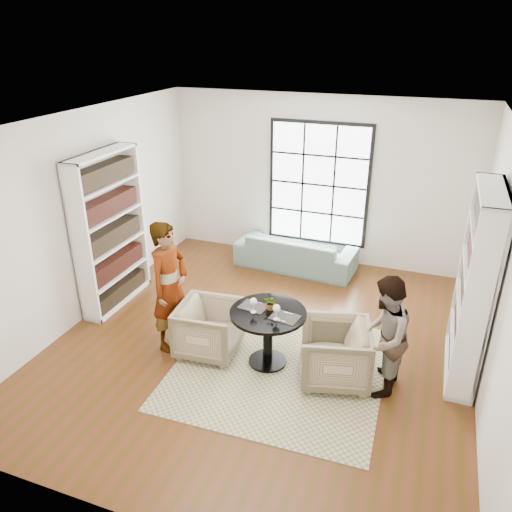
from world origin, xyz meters
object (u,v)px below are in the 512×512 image
at_px(pedestal_table, 268,326).
at_px(armchair_left, 209,329).
at_px(flower_centerpiece, 271,303).
at_px(armchair_right, 335,353).
at_px(wine_glass_left, 253,302).
at_px(person_left, 170,286).
at_px(person_right, 384,337).
at_px(wine_glass_right, 276,309).
at_px(sofa, 296,252).

distance_m(pedestal_table, armchair_left, 0.83).
xyz_separation_m(armchair_left, flower_centerpiece, (0.82, 0.11, 0.51)).
bearing_deg(armchair_right, wine_glass_left, -102.12).
relative_size(person_left, person_right, 1.19).
xyz_separation_m(armchair_right, wine_glass_right, (-0.72, -0.10, 0.54)).
height_order(armchair_left, person_right, person_right).
xyz_separation_m(sofa, wine_glass_left, (0.28, -2.95, 0.61)).
distance_m(pedestal_table, armchair_right, 0.89).
relative_size(armchair_right, person_left, 0.47).
height_order(person_left, wine_glass_right, person_left).
relative_size(armchair_left, person_right, 0.53).
distance_m(person_left, wine_glass_right, 1.51).
distance_m(person_left, flower_centerpiece, 1.38).
xyz_separation_m(pedestal_table, person_right, (1.42, -0.04, 0.19)).
bearing_deg(sofa, wine_glass_right, 105.63).
xyz_separation_m(person_left, wine_glass_right, (1.51, -0.10, 0.02)).
height_order(person_right, wine_glass_left, person_right).
height_order(pedestal_table, armchair_left, pedestal_table).
bearing_deg(flower_centerpiece, pedestal_table, -101.77).
relative_size(pedestal_table, wine_glass_left, 4.78).
relative_size(armchair_left, person_left, 0.44).
bearing_deg(wine_glass_right, armchair_left, 174.20).
distance_m(armchair_left, wine_glass_left, 0.85).
height_order(person_left, person_right, person_left).
distance_m(pedestal_table, flower_centerpiece, 0.32).
relative_size(person_left, wine_glass_right, 8.64).
relative_size(person_left, wine_glass_left, 8.90).
xyz_separation_m(sofa, armchair_left, (-0.36, -2.91, 0.05)).
bearing_deg(flower_centerpiece, person_right, -4.25).
bearing_deg(person_right, armchair_right, -85.25).
relative_size(sofa, wine_glass_right, 10.23).
bearing_deg(flower_centerpiece, armchair_right, -6.95).
relative_size(sofa, armchair_right, 2.54).
bearing_deg(person_left, armchair_right, -81.17).
bearing_deg(wine_glass_left, armchair_left, 176.94).
bearing_deg(pedestal_table, sofa, 98.88).
distance_m(sofa, person_right, 3.49).
relative_size(wine_glass_right, flower_centerpiece, 1.08).
xyz_separation_m(person_right, wine_glass_left, (-1.59, -0.04, 0.16)).
bearing_deg(armchair_right, armchair_left, -104.06).
bearing_deg(person_right, wine_glass_left, -83.92).
distance_m(armchair_right, person_right, 0.66).
xyz_separation_m(wine_glass_left, wine_glass_right, (0.32, -0.06, 0.00)).
height_order(armchair_left, flower_centerpiece, flower_centerpiece).
bearing_deg(wine_glass_left, pedestal_table, 23.17).
height_order(armchair_left, wine_glass_right, wine_glass_right).
bearing_deg(armchair_left, person_left, 85.30).
relative_size(armchair_right, wine_glass_right, 4.03).
bearing_deg(pedestal_table, wine_glass_right, -42.03).
distance_m(sofa, armchair_right, 3.20).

